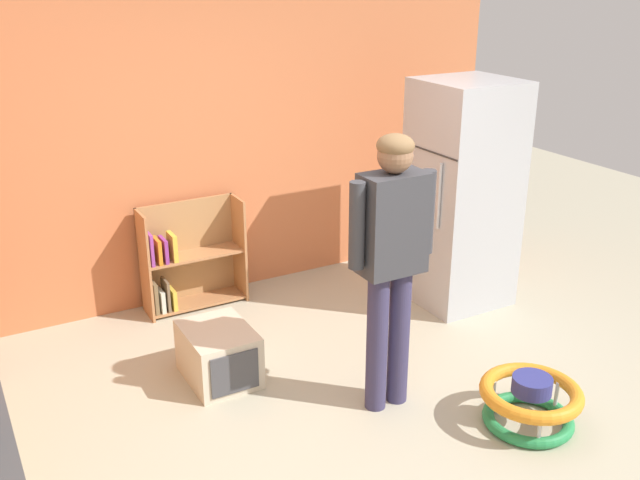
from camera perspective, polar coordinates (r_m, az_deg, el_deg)
name	(u,v)px	position (r m, az deg, el deg)	size (l,w,h in m)	color
ground_plane	(370,433)	(4.37, 3.99, -15.04)	(12.00, 12.00, 0.00)	#B2AB92
back_wall	(213,131)	(5.75, -8.50, 8.56)	(5.20, 0.06, 2.70)	#CD7245
refrigerator	(462,194)	(5.73, 11.23, 3.57)	(0.73, 0.68, 1.78)	#B7BABF
bookshelf	(185,262)	(5.77, -10.65, -1.74)	(0.80, 0.28, 0.85)	#B3784A
standing_person	(392,250)	(4.16, 5.70, -0.78)	(0.57, 0.22, 1.71)	#393456
baby_walker	(530,401)	(4.52, 16.34, -12.20)	(0.60, 0.60, 0.32)	#278D4C
pet_carrier	(219,354)	(4.81, -8.05, -8.97)	(0.42, 0.55, 0.36)	beige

